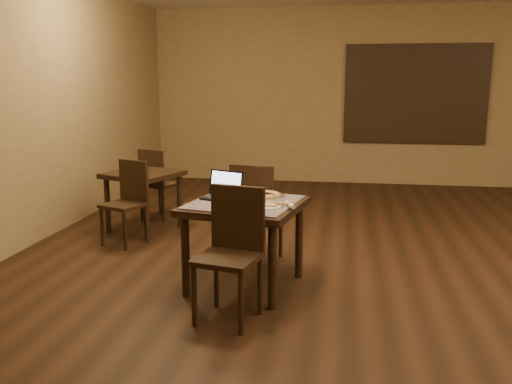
% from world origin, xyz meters
% --- Properties ---
extents(ground, '(10.00, 10.00, 0.00)m').
position_xyz_m(ground, '(0.00, 0.00, 0.00)').
color(ground, black).
rests_on(ground, ground).
extents(wall_back, '(8.00, 0.02, 3.00)m').
position_xyz_m(wall_back, '(0.00, 5.00, 1.50)').
color(wall_back, olive).
rests_on(wall_back, ground).
extents(mural, '(2.34, 0.05, 1.64)m').
position_xyz_m(mural, '(0.50, 4.96, 1.55)').
color(mural, '#285C92').
rests_on(mural, wall_back).
extents(tiled_table, '(1.08, 1.08, 0.76)m').
position_xyz_m(tiled_table, '(-1.47, -0.13, 0.66)').
color(tiled_table, black).
rests_on(tiled_table, ground).
extents(chair_main_near, '(0.52, 0.52, 1.00)m').
position_xyz_m(chair_main_near, '(-1.45, -0.74, 0.56)').
color(chair_main_near, black).
rests_on(chair_main_near, ground).
extents(chair_main_far, '(0.50, 0.50, 1.00)m').
position_xyz_m(chair_main_far, '(-1.48, 0.49, 0.56)').
color(chair_main_far, black).
rests_on(chair_main_far, ground).
extents(laptop, '(0.40, 0.38, 0.23)m').
position_xyz_m(laptop, '(-1.67, -0.02, 0.82)').
color(laptop, black).
rests_on(laptop, tiled_table).
extents(plate, '(0.23, 0.23, 0.01)m').
position_xyz_m(plate, '(-1.25, -0.31, 0.77)').
color(plate, white).
rests_on(plate, tiled_table).
extents(pizza_slice, '(0.21, 0.21, 0.02)m').
position_xyz_m(pizza_slice, '(-1.25, -0.31, 0.79)').
color(pizza_slice, beige).
rests_on(pizza_slice, plate).
extents(pizza_pan, '(0.39, 0.39, 0.01)m').
position_xyz_m(pizza_pan, '(-1.35, 0.11, 0.77)').
color(pizza_pan, silver).
rests_on(pizza_pan, tiled_table).
extents(pizza_whole, '(0.31, 0.31, 0.02)m').
position_xyz_m(pizza_whole, '(-1.35, 0.11, 0.78)').
color(pizza_whole, beige).
rests_on(pizza_whole, pizza_pan).
extents(spatula, '(0.21, 0.27, 0.01)m').
position_xyz_m(spatula, '(-1.33, 0.09, 0.79)').
color(spatula, silver).
rests_on(spatula, pizza_whole).
extents(napkin_roll, '(0.10, 0.17, 0.04)m').
position_xyz_m(napkin_roll, '(-1.07, -0.27, 0.78)').
color(napkin_roll, white).
rests_on(napkin_roll, tiled_table).
extents(other_table_b, '(0.97, 0.97, 0.71)m').
position_xyz_m(other_table_b, '(-3.00, 1.49, 0.59)').
color(other_table_b, black).
rests_on(other_table_b, ground).
extents(other_table_b_chair_near, '(0.51, 0.51, 0.91)m').
position_xyz_m(other_table_b_chair_near, '(-2.97, 0.95, 0.52)').
color(other_table_b_chair_near, black).
rests_on(other_table_b_chair_near, ground).
extents(other_table_b_chair_far, '(0.51, 0.51, 0.91)m').
position_xyz_m(other_table_b_chair_far, '(-3.03, 2.03, 0.52)').
color(other_table_b_chair_far, black).
rests_on(other_table_b_chair_far, ground).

